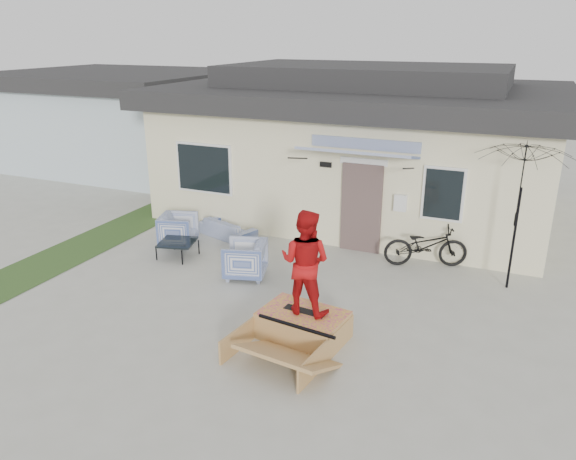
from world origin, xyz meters
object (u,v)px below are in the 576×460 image
at_px(loveseat, 228,226).
at_px(skate_ramp, 303,325).
at_px(coffee_table, 178,249).
at_px(bicycle, 426,241).
at_px(skateboard, 305,310).
at_px(patio_umbrella, 519,205).
at_px(armchair_right, 245,258).
at_px(skater, 305,261).
at_px(armchair_left, 178,228).

relative_size(loveseat, skate_ramp, 0.84).
height_order(coffee_table, bicycle, bicycle).
bearing_deg(skateboard, bicycle, 76.96).
height_order(patio_umbrella, skate_ramp, patio_umbrella).
relative_size(armchair_right, bicycle, 0.47).
distance_m(bicycle, skater, 4.16).
distance_m(armchair_left, skater, 5.32).
height_order(bicycle, skate_ramp, bicycle).
bearing_deg(patio_umbrella, skate_ramp, -131.82).
distance_m(armchair_right, skateboard, 2.71).
xyz_separation_m(loveseat, armchair_left, (-0.86, -0.91, 0.11)).
bearing_deg(skate_ramp, armchair_right, 146.00).
bearing_deg(skater, skateboard, -0.00).
relative_size(armchair_left, coffee_table, 1.08).
bearing_deg(loveseat, armchair_right, 146.01).
xyz_separation_m(armchair_right, patio_umbrella, (5.13, 1.63, 1.32)).
bearing_deg(patio_umbrella, skater, -132.14).
relative_size(bicycle, patio_umbrella, 0.80).
bearing_deg(patio_umbrella, bicycle, 165.26).
relative_size(coffee_table, patio_umbrella, 0.34).
distance_m(loveseat, patio_umbrella, 6.79).
height_order(bicycle, skateboard, bicycle).
relative_size(loveseat, skateboard, 2.12).
bearing_deg(patio_umbrella, loveseat, 177.30).
bearing_deg(armchair_right, loveseat, -158.53).
bearing_deg(skateboard, armchair_right, 145.29).
height_order(armchair_right, skateboard, armchair_right).
height_order(bicycle, skater, skater).
bearing_deg(skater, skate_ramp, 84.39).
bearing_deg(bicycle, skate_ramp, 140.08).
bearing_deg(armchair_left, skate_ramp, -139.74).
height_order(skateboard, skater, skater).
xyz_separation_m(bicycle, patio_umbrella, (1.75, -0.46, 1.17)).
xyz_separation_m(bicycle, skate_ramp, (-1.34, -3.90, -0.35)).
distance_m(armchair_left, bicycle, 5.85).
distance_m(skateboard, skater, 0.91).
bearing_deg(armchair_right, coffee_table, -116.05).
relative_size(skateboard, skater, 0.41).
height_order(coffee_table, patio_umbrella, patio_umbrella).
xyz_separation_m(coffee_table, skater, (3.98, -2.10, 1.21)).
height_order(armchair_left, skate_ramp, armchair_left).
distance_m(armchair_right, coffee_table, 1.97).
bearing_deg(armchair_left, armchair_right, -130.53).
bearing_deg(bicycle, skateboard, 139.95).
relative_size(skate_ramp, skater, 1.05).
relative_size(loveseat, armchair_right, 1.80).
height_order(patio_umbrella, skateboard, patio_umbrella).
distance_m(coffee_table, patio_umbrella, 7.34).
xyz_separation_m(patio_umbrella, skater, (-3.08, -3.40, -0.35)).
xyz_separation_m(skate_ramp, skateboard, (0.01, 0.05, 0.26)).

